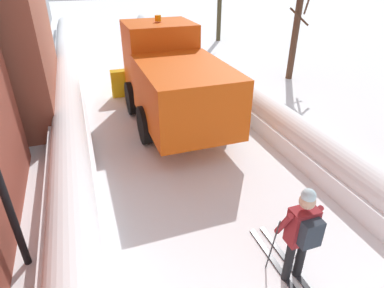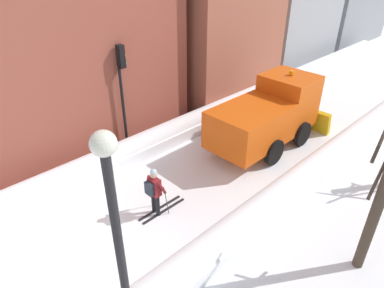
# 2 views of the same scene
# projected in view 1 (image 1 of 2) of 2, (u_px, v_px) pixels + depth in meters

# --- Properties ---
(ground_plane) EXTENTS (80.00, 80.00, 0.00)m
(ground_plane) POSITION_uv_depth(u_px,v_px,m) (158.00, 109.00, 11.62)
(ground_plane) COLOR white
(snowbank_left) EXTENTS (1.10, 36.00, 1.00)m
(snowbank_left) POSITION_uv_depth(u_px,v_px,m) (69.00, 109.00, 10.56)
(snowbank_left) COLOR white
(snowbank_left) RESTS_ON ground
(snowbank_right) EXTENTS (1.10, 36.00, 0.93)m
(snowbank_right) POSITION_uv_depth(u_px,v_px,m) (234.00, 89.00, 12.29)
(snowbank_right) COLOR white
(snowbank_right) RESTS_ON ground
(plow_truck) EXTENTS (3.20, 5.98, 3.12)m
(plow_truck) POSITION_uv_depth(u_px,v_px,m) (171.00, 78.00, 10.02)
(plow_truck) COLOR #DB510F
(plow_truck) RESTS_ON ground
(skier) EXTENTS (0.62, 1.80, 1.81)m
(skier) POSITION_uv_depth(u_px,v_px,m) (301.00, 232.00, 4.94)
(skier) COLOR black
(skier) RESTS_ON ground
(bare_tree_mid) EXTENTS (1.15, 1.04, 4.49)m
(bare_tree_mid) POSITION_uv_depth(u_px,v_px,m) (297.00, 27.00, 13.62)
(bare_tree_mid) COLOR #4B3123
(bare_tree_mid) RESTS_ON ground
(bare_tree_far) EXTENTS (1.03, 0.92, 4.51)m
(bare_tree_far) POSITION_uv_depth(u_px,v_px,m) (220.00, 3.00, 20.59)
(bare_tree_far) COLOR #403A24
(bare_tree_far) RESTS_ON ground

